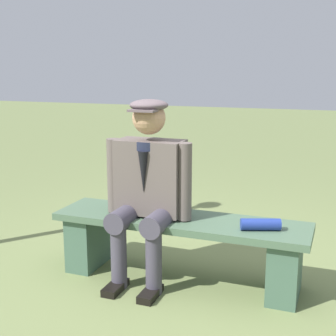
{
  "coord_description": "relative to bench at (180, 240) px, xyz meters",
  "views": [
    {
      "loc": [
        -1.04,
        2.96,
        1.48
      ],
      "look_at": [
        0.09,
        0.0,
        0.81
      ],
      "focal_mm": 50.32,
      "sensor_mm": 36.0,
      "label": 1
    }
  ],
  "objects": [
    {
      "name": "bench",
      "position": [
        0.0,
        0.0,
        0.0
      ],
      "size": [
        1.79,
        0.46,
        0.46
      ],
      "color": "#48624A",
      "rests_on": "ground"
    },
    {
      "name": "rolled_magazine",
      "position": [
        -0.57,
        0.05,
        0.2
      ],
      "size": [
        0.27,
        0.16,
        0.08
      ],
      "primitive_type": "cylinder",
      "rotation": [
        0.0,
        1.57,
        0.35
      ],
      "color": "navy",
      "rests_on": "bench"
    },
    {
      "name": "seated_man",
      "position": [
        0.22,
        0.06,
        0.42
      ],
      "size": [
        0.64,
        0.57,
        1.28
      ],
      "color": "#5C514C",
      "rests_on": "ground"
    },
    {
      "name": "ground_plane",
      "position": [
        0.0,
        0.0,
        -0.3
      ],
      "size": [
        30.0,
        30.0,
        0.0
      ],
      "primitive_type": "plane",
      "color": "olive"
    }
  ]
}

